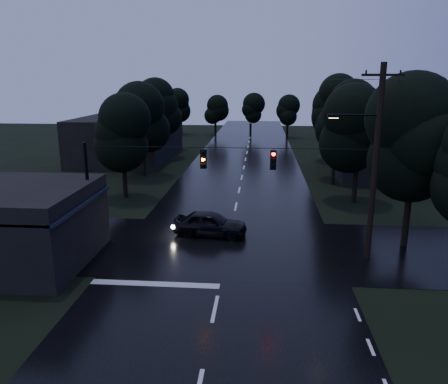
# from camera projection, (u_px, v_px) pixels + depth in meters

# --- Properties ---
(main_road) EXTENTS (12.00, 120.00, 0.02)m
(main_road) POSITION_uv_depth(u_px,v_px,m) (242.00, 178.00, 42.11)
(main_road) COLOR black
(main_road) RESTS_ON ground
(cross_street) EXTENTS (60.00, 9.00, 0.02)m
(cross_street) POSITION_uv_depth(u_px,v_px,m) (228.00, 247.00, 24.74)
(cross_street) COLOR black
(cross_street) RESTS_ON ground
(building_far_right) EXTENTS (10.00, 14.00, 4.40)m
(building_far_right) POSITION_uv_depth(u_px,v_px,m) (381.00, 151.00, 44.29)
(building_far_right) COLOR black
(building_far_right) RESTS_ON ground
(building_far_left) EXTENTS (10.00, 16.00, 5.00)m
(building_far_left) POSITION_uv_depth(u_px,v_px,m) (129.00, 137.00, 52.27)
(building_far_left) COLOR black
(building_far_left) RESTS_ON ground
(utility_pole_main) EXTENTS (3.50, 0.30, 10.00)m
(utility_pole_main) POSITION_uv_depth(u_px,v_px,m) (374.00, 160.00, 21.86)
(utility_pole_main) COLOR black
(utility_pole_main) RESTS_ON ground
(utility_pole_far) EXTENTS (2.00, 0.30, 7.50)m
(utility_pole_far) POSITION_uv_depth(u_px,v_px,m) (335.00, 142.00, 38.54)
(utility_pole_far) COLOR black
(utility_pole_far) RESTS_ON ground
(anchor_pole_left) EXTENTS (0.18, 0.18, 6.00)m
(anchor_pole_left) POSITION_uv_depth(u_px,v_px,m) (89.00, 197.00, 23.64)
(anchor_pole_left) COLOR black
(anchor_pole_left) RESTS_ON ground
(span_signals) EXTENTS (15.00, 0.37, 1.12)m
(span_signals) POSITION_uv_depth(u_px,v_px,m) (237.00, 159.00, 22.41)
(span_signals) COLOR black
(span_signals) RESTS_ON ground
(tree_corner_near) EXTENTS (4.48, 4.48, 9.44)m
(tree_corner_near) POSITION_uv_depth(u_px,v_px,m) (415.00, 141.00, 23.40)
(tree_corner_near) COLOR black
(tree_corner_near) RESTS_ON ground
(tree_left_a) EXTENTS (3.92, 3.92, 8.26)m
(tree_left_a) POSITION_uv_depth(u_px,v_px,m) (122.00, 132.00, 33.81)
(tree_left_a) COLOR black
(tree_left_a) RESTS_ON ground
(tree_left_b) EXTENTS (4.20, 4.20, 8.85)m
(tree_left_b) POSITION_uv_depth(u_px,v_px,m) (142.00, 118.00, 41.49)
(tree_left_b) COLOR black
(tree_left_b) RESTS_ON ground
(tree_left_c) EXTENTS (4.48, 4.48, 9.44)m
(tree_left_c) POSITION_uv_depth(u_px,v_px,m) (159.00, 108.00, 51.09)
(tree_left_c) COLOR black
(tree_left_c) RESTS_ON ground
(tree_right_a) EXTENTS (4.20, 4.20, 8.85)m
(tree_right_a) POSITION_uv_depth(u_px,v_px,m) (359.00, 129.00, 32.26)
(tree_right_a) COLOR black
(tree_right_a) RESTS_ON ground
(tree_right_b) EXTENTS (4.48, 4.48, 9.44)m
(tree_right_b) POSITION_uv_depth(u_px,v_px,m) (347.00, 116.00, 39.84)
(tree_right_b) COLOR black
(tree_right_b) RESTS_ON ground
(tree_right_c) EXTENTS (4.76, 4.76, 10.03)m
(tree_right_c) POSITION_uv_depth(u_px,v_px,m) (336.00, 105.00, 49.34)
(tree_right_c) COLOR black
(tree_right_c) RESTS_ON ground
(car) EXTENTS (4.55, 2.17, 1.50)m
(car) POSITION_uv_depth(u_px,v_px,m) (210.00, 223.00, 26.38)
(car) COLOR black
(car) RESTS_ON ground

